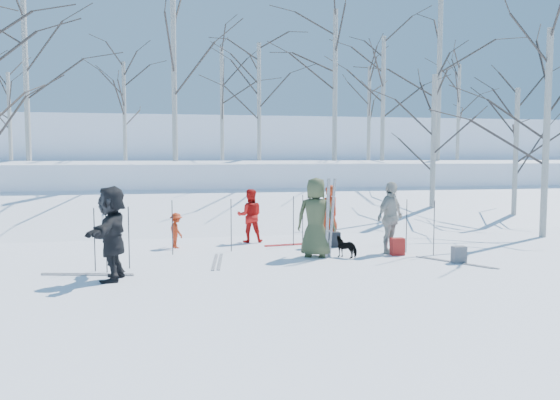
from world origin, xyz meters
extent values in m
plane|color=white|center=(0.00, 0.00, 0.00)|extent=(120.00, 120.00, 0.00)
cube|color=white|center=(0.00, 7.00, 0.15)|extent=(70.00, 9.49, 4.12)
cube|color=white|center=(0.00, 17.00, 1.00)|extent=(70.00, 18.00, 2.20)
cube|color=white|center=(0.00, 38.00, 2.00)|extent=(90.00, 30.00, 6.00)
imported|color=#3D462A|center=(0.68, 0.49, 0.95)|extent=(1.10, 0.93, 1.91)
imported|color=#B72E11|center=(1.47, 2.07, 0.82)|extent=(0.70, 0.60, 1.63)
imported|color=red|center=(-0.56, 3.00, 0.75)|extent=(0.78, 0.64, 1.49)
imported|color=#B72E11|center=(-2.60, 2.42, 0.46)|extent=(0.54, 0.69, 0.93)
imported|color=beige|center=(2.61, 0.59, 0.89)|extent=(1.10, 0.98, 1.79)
imported|color=black|center=(-3.85, -1.11, 0.92)|extent=(0.82, 1.78, 1.85)
imported|color=black|center=(1.39, 0.29, 0.25)|extent=(0.61, 0.61, 0.50)
cube|color=silver|center=(0.89, 0.25, 0.95)|extent=(0.08, 0.16, 1.90)
cube|color=silver|center=(1.01, 0.26, 0.95)|extent=(0.15, 0.23, 1.89)
cylinder|color=black|center=(-3.62, -0.04, 0.67)|extent=(0.02, 0.02, 1.34)
cylinder|color=black|center=(0.51, 2.19, 0.67)|extent=(0.02, 0.02, 1.34)
cylinder|color=black|center=(-4.30, -0.21, 0.67)|extent=(0.02, 0.02, 1.34)
cylinder|color=black|center=(-4.05, -0.37, 0.67)|extent=(0.02, 0.02, 1.34)
cylinder|color=black|center=(0.86, 2.61, 0.67)|extent=(0.02, 0.02, 1.34)
cylinder|color=black|center=(3.06, 0.62, 0.67)|extent=(0.02, 0.02, 1.34)
cylinder|color=black|center=(-2.70, 1.42, 0.67)|extent=(0.02, 0.02, 1.34)
cylinder|color=black|center=(-1.24, 1.62, 0.67)|extent=(0.02, 0.02, 1.34)
cylinder|color=black|center=(3.54, 0.11, 0.67)|extent=(0.02, 0.02, 1.34)
cube|color=maroon|center=(2.69, 0.31, 0.21)|extent=(0.32, 0.22, 0.42)
cube|color=#55575D|center=(3.66, -0.87, 0.19)|extent=(0.30, 0.20, 0.38)
cube|color=black|center=(1.50, 1.76, 0.20)|extent=(0.34, 0.24, 0.40)
camera|label=1|loc=(-2.68, -12.05, 2.43)|focal=35.00mm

